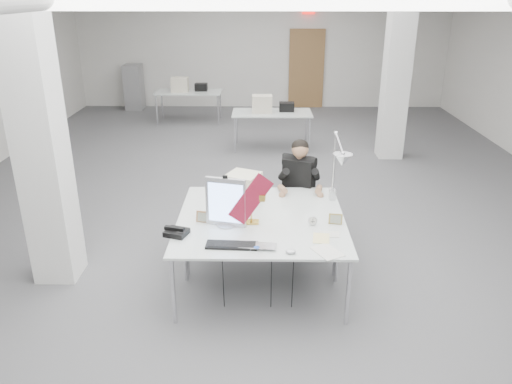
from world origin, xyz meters
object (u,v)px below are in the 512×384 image
(monitor, at_px, (226,202))
(beige_monitor, at_px, (243,187))
(office_chair, at_px, (298,197))
(desk_phone, at_px, (177,233))
(laptop, at_px, (257,249))
(architect_lamp, at_px, (337,172))
(desk_main, at_px, (261,238))
(bankers_lamp, at_px, (251,210))
(seated_person, at_px, (299,174))

(monitor, distance_m, beige_monitor, 0.71)
(office_chair, relative_size, desk_phone, 5.19)
(monitor, bearing_deg, office_chair, 69.76)
(monitor, height_order, desk_phone, monitor)
(laptop, distance_m, beige_monitor, 1.24)
(monitor, distance_m, desk_phone, 0.59)
(desk_phone, bearing_deg, architect_lamp, 41.27)
(monitor, distance_m, architect_lamp, 1.30)
(desk_main, distance_m, desk_phone, 0.85)
(laptop, bearing_deg, bankers_lamp, 102.83)
(architect_lamp, bearing_deg, desk_phone, -170.16)
(office_chair, height_order, beige_monitor, office_chair)
(seated_person, distance_m, bankers_lamp, 1.28)
(desk_main, relative_size, desk_phone, 8.37)
(architect_lamp, bearing_deg, laptop, -143.70)
(seated_person, bearing_deg, laptop, -84.17)
(monitor, bearing_deg, desk_phone, -141.17)
(seated_person, relative_size, architect_lamp, 1.13)
(laptop, bearing_deg, desk_main, 88.80)
(architect_lamp, bearing_deg, beige_monitor, 155.93)
(office_chair, bearing_deg, desk_phone, -109.50)
(laptop, height_order, bankers_lamp, bankers_lamp)
(office_chair, relative_size, beige_monitor, 3.21)
(desk_main, relative_size, seated_person, 1.87)
(seated_person, xyz_separation_m, bankers_lamp, (-0.58, -1.13, 0.01))
(beige_monitor, bearing_deg, bankers_lamp, -55.46)
(monitor, xyz_separation_m, beige_monitor, (0.16, 0.68, -0.10))
(office_chair, bearing_deg, desk_main, -85.19)
(desk_main, bearing_deg, beige_monitor, 102.52)
(desk_main, xyz_separation_m, desk_phone, (-0.85, 0.03, 0.04))
(desk_main, xyz_separation_m, office_chair, (0.48, 1.51, -0.18))
(seated_person, height_order, bankers_lamp, seated_person)
(monitor, height_order, beige_monitor, monitor)
(seated_person, bearing_deg, monitor, -102.62)
(bankers_lamp, bearing_deg, desk_main, -65.65)
(desk_main, xyz_separation_m, bankers_lamp, (-0.10, 0.32, 0.16))
(desk_main, height_order, bankers_lamp, bankers_lamp)
(office_chair, relative_size, laptop, 3.10)
(seated_person, bearing_deg, desk_main, -85.76)
(office_chair, xyz_separation_m, seated_person, (0.00, -0.05, 0.34))
(desk_main, xyz_separation_m, laptop, (-0.04, -0.28, 0.03))
(desk_main, height_order, desk_phone, desk_phone)
(office_chair, xyz_separation_m, desk_phone, (-1.33, -1.48, 0.22))
(monitor, relative_size, bankers_lamp, 1.75)
(bankers_lamp, bearing_deg, laptop, -77.20)
(seated_person, relative_size, laptop, 2.68)
(laptop, xyz_separation_m, beige_monitor, (-0.17, 1.22, 0.15))
(office_chair, height_order, desk_phone, office_chair)
(desk_main, height_order, seated_person, seated_person)
(seated_person, distance_m, desk_phone, 1.96)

